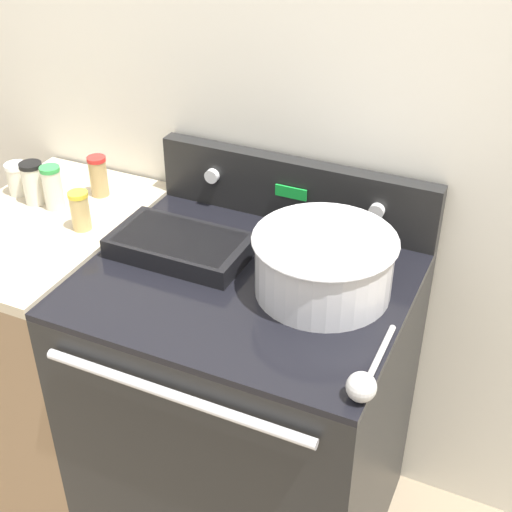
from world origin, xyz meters
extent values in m
cube|color=silver|center=(0.00, 0.72, 1.25)|extent=(8.00, 0.05, 2.50)
cube|color=black|center=(0.00, 0.34, 0.45)|extent=(0.80, 0.69, 0.89)
cube|color=black|center=(0.00, 0.34, 0.90)|extent=(0.80, 0.69, 0.02)
cylinder|color=silver|center=(0.00, -0.02, 0.83)|extent=(0.65, 0.02, 0.02)
cube|color=black|center=(0.00, 0.66, 1.00)|extent=(0.80, 0.05, 0.18)
cylinder|color=white|center=(-0.24, 0.63, 1.01)|extent=(0.04, 0.02, 0.04)
cylinder|color=white|center=(0.24, 0.63, 1.01)|extent=(0.04, 0.02, 0.04)
cube|color=green|center=(0.00, 0.63, 1.01)|extent=(0.09, 0.01, 0.03)
cube|color=#896B4C|center=(-0.63, 0.34, 0.45)|extent=(0.46, 0.69, 0.89)
cube|color=beige|center=(-0.63, 0.34, 0.91)|extent=(0.46, 0.69, 0.03)
cylinder|color=silver|center=(0.19, 0.37, 0.99)|extent=(0.32, 0.32, 0.15)
torus|color=silver|center=(0.19, 0.37, 1.06)|extent=(0.34, 0.34, 0.01)
cylinder|color=beige|center=(0.19, 0.37, 1.04)|extent=(0.30, 0.30, 0.02)
cube|color=black|center=(-0.20, 0.37, 0.94)|extent=(0.35, 0.20, 0.05)
cube|color=beige|center=(-0.20, 0.37, 0.95)|extent=(0.31, 0.18, 0.03)
cylinder|color=#B7B7B7|center=(0.38, 0.18, 0.92)|extent=(0.01, 0.24, 0.01)
sphere|color=#B7B7B7|center=(0.38, 0.06, 0.94)|extent=(0.06, 0.06, 0.06)
cylinder|color=tan|center=(-0.49, 0.36, 0.97)|extent=(0.05, 0.05, 0.10)
cylinder|color=yellow|center=(-0.49, 0.36, 1.03)|extent=(0.05, 0.05, 0.01)
cylinder|color=tan|center=(-0.56, 0.54, 0.98)|extent=(0.05, 0.05, 0.11)
cylinder|color=red|center=(-0.56, 0.54, 1.04)|extent=(0.05, 0.05, 0.01)
cylinder|color=beige|center=(-0.63, 0.42, 0.98)|extent=(0.05, 0.05, 0.11)
cylinder|color=green|center=(-0.63, 0.42, 1.05)|extent=(0.06, 0.06, 0.01)
cylinder|color=beige|center=(-0.70, 0.42, 0.98)|extent=(0.06, 0.06, 0.11)
cylinder|color=black|center=(-0.70, 0.42, 1.04)|extent=(0.06, 0.06, 0.01)
cylinder|color=beige|center=(-0.78, 0.45, 0.97)|extent=(0.06, 0.06, 0.08)
cylinder|color=white|center=(-0.78, 0.45, 1.01)|extent=(0.06, 0.06, 0.01)
camera|label=1|loc=(0.62, -0.95, 1.91)|focal=50.00mm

